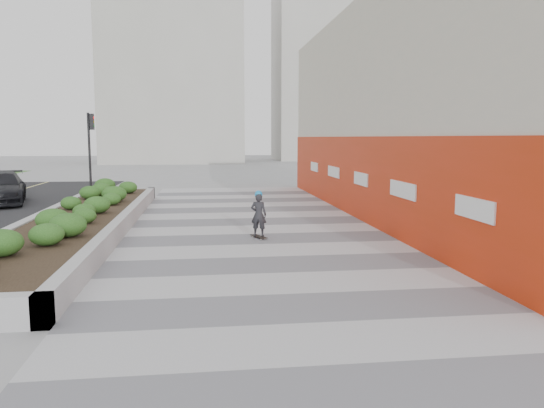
{
  "coord_description": "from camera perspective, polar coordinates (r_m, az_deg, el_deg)",
  "views": [
    {
      "loc": [
        -1.61,
        -10.25,
        2.96
      ],
      "look_at": [
        0.29,
        4.46,
        1.1
      ],
      "focal_mm": 35.0,
      "sensor_mm": 36.0,
      "label": 1
    }
  ],
  "objects": [
    {
      "name": "manhole_cover",
      "position": [
        13.74,
        1.66,
        -5.29
      ],
      "size": [
        0.44,
        0.44,
        0.01
      ],
      "primitive_type": "cylinder",
      "color": "#595654",
      "rests_on": "ground"
    },
    {
      "name": "building",
      "position": [
        21.08,
        16.93,
        9.61
      ],
      "size": [
        6.04,
        24.08,
        8.0
      ],
      "color": "beige",
      "rests_on": "ground"
    },
    {
      "name": "planter",
      "position": [
        17.86,
        -19.87,
        -1.46
      ],
      "size": [
        3.0,
        18.0,
        0.9
      ],
      "color": "#9E9EA0",
      "rests_on": "ground"
    },
    {
      "name": "distant_bldg_north_l",
      "position": [
        65.71,
        -10.57,
        13.19
      ],
      "size": [
        16.0,
        12.0,
        20.0
      ],
      "primitive_type": "cube",
      "color": "#ADAAA3",
      "rests_on": "ground"
    },
    {
      "name": "skateboarder",
      "position": [
        15.56,
        -1.45,
        -1.11
      ],
      "size": [
        0.54,
        0.74,
        1.43
      ],
      "rotation": [
        0.0,
        0.0,
        0.42
      ],
      "color": "beige",
      "rests_on": "ground"
    },
    {
      "name": "ground",
      "position": [
        10.79,
        1.53,
        -8.79
      ],
      "size": [
        160.0,
        160.0,
        0.0
      ],
      "primitive_type": "plane",
      "color": "gray",
      "rests_on": "ground"
    },
    {
      "name": "walkway",
      "position": [
        13.67,
        -0.42,
        -5.34
      ],
      "size": [
        8.0,
        36.0,
        0.01
      ],
      "primitive_type": "cube",
      "color": "#A8A8AD",
      "rests_on": "ground"
    },
    {
      "name": "traffic_signal_near",
      "position": [
        28.31,
        -18.94,
        6.37
      ],
      "size": [
        0.33,
        0.28,
        4.2
      ],
      "color": "black",
      "rests_on": "ground"
    },
    {
      "name": "distant_bldg_north_r",
      "position": [
        72.75,
        6.07,
        14.26
      ],
      "size": [
        14.0,
        10.0,
        24.0
      ],
      "primitive_type": "cube",
      "color": "#ADAAA3",
      "rests_on": "ground"
    },
    {
      "name": "car_dark",
      "position": [
        26.75,
        -27.18,
        1.54
      ],
      "size": [
        3.21,
        5.24,
        1.42
      ],
      "primitive_type": "imported",
      "rotation": [
        0.0,
        0.0,
        0.27
      ],
      "color": "black",
      "rests_on": "ground"
    }
  ]
}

